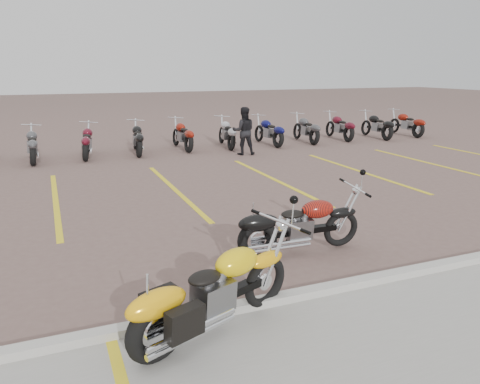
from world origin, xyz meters
The scene contains 7 objects.
ground centered at (0.00, 0.00, 0.00)m, with size 100.00×100.00×0.00m, color brown.
curb centered at (0.00, -2.00, 0.06)m, with size 60.00×0.18×0.12m, color #ADAAA3.
parking_stripes centered at (0.00, 4.00, 0.00)m, with size 38.00×5.50×0.01m, color gold, non-canonical shape.
yellow_cruiser centered at (-1.25, -2.32, 0.46)m, with size 2.14×0.95×0.92m.
flame_cruiser centered at (0.76, -0.63, 0.43)m, with size 2.10×0.32×0.86m.
person_b centered at (3.38, 7.73, 0.80)m, with size 0.78×0.61×1.60m, color black.
bg_bike_row centered at (0.88, 9.37, 0.55)m, with size 22.15×2.02×1.10m.
Camera 1 is at (-2.71, -6.71, 2.86)m, focal length 35.00 mm.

